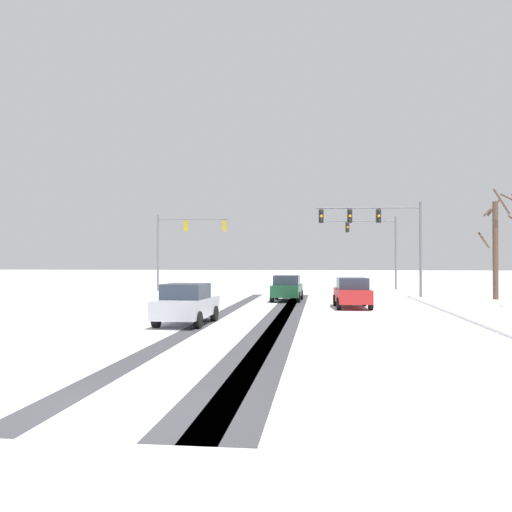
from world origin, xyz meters
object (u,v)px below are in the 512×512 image
car_dark_green_lead (287,288)px  car_silver_third (187,304)px  traffic_signal_far_left (182,236)px  car_red_second (352,293)px  traffic_signal_near_right (378,227)px  traffic_signal_far_right (376,240)px  bare_tree_sidewalk_far (495,246)px

car_dark_green_lead → car_silver_third: 13.70m
traffic_signal_far_left → car_red_second: traffic_signal_far_left is taller
traffic_signal_far_left → car_red_second: (13.42, -16.00, -3.83)m
car_red_second → traffic_signal_near_right: bearing=74.1°
traffic_signal_far_right → car_silver_third: 30.31m
traffic_signal_far_right → car_red_second: bearing=-99.5°
traffic_signal_far_left → bare_tree_sidewalk_far: size_ratio=0.90×
bare_tree_sidewalk_far → traffic_signal_far_left: bearing=160.5°
car_red_second → bare_tree_sidewalk_far: size_ratio=0.58×
bare_tree_sidewalk_far → traffic_signal_near_right: bearing=-178.8°
traffic_signal_far_left → traffic_signal_far_right: (16.71, 3.74, -0.21)m
traffic_signal_near_right → car_silver_third: size_ratio=1.69×
bare_tree_sidewalk_far → car_red_second: bearing=-141.3°
traffic_signal_far_right → car_red_second: (-3.29, -19.74, -3.62)m
traffic_signal_near_right → car_dark_green_lead: traffic_signal_near_right is taller
car_dark_green_lead → bare_tree_sidewalk_far: size_ratio=0.58×
traffic_signal_far_right → bare_tree_sidewalk_far: 13.59m
car_silver_third → bare_tree_sidewalk_far: size_ratio=0.58×
traffic_signal_far_right → bare_tree_sidewalk_far: bare_tree_sidewalk_far is taller
traffic_signal_far_left → car_silver_third: traffic_signal_far_left is taller
traffic_signal_far_left → traffic_signal_far_right: same height
car_silver_third → traffic_signal_far_left: bearing=104.7°
traffic_signal_near_right → bare_tree_sidewalk_far: 7.69m
car_red_second → car_silver_third: same height
car_dark_green_lead → traffic_signal_far_left: bearing=130.6°
traffic_signal_far_left → car_silver_third: (6.45, -24.56, -3.83)m
traffic_signal_far_left → traffic_signal_near_right: size_ratio=0.92×
traffic_signal_near_right → car_dark_green_lead: bearing=-154.2°
car_silver_third → bare_tree_sidewalk_far: 23.54m
car_dark_green_lead → car_silver_third: same height
car_red_second → car_dark_green_lead: bearing=128.4°
car_red_second → bare_tree_sidewalk_far: bearing=38.7°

